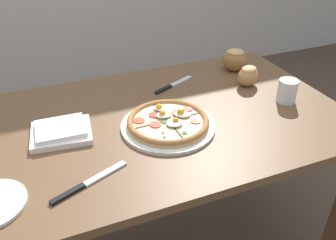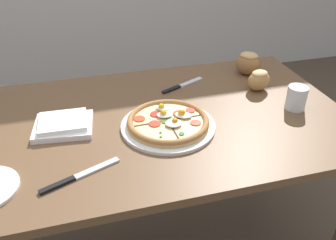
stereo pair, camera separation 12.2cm
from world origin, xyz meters
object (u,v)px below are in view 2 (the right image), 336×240
object	(u,v)px
knife_main	(182,85)
bread_piece_mid	(259,80)
dining_table	(137,142)
pizza	(168,123)
napkin_folded	(63,125)
knife_spare	(80,175)
water_glass	(296,99)
bread_piece_near	(248,63)

from	to	relation	value
knife_main	bread_piece_mid	bearing A→B (deg)	-46.20
dining_table	bread_piece_mid	size ratio (longest dim) A/B	14.31
pizza	napkin_folded	distance (m)	0.36
napkin_folded	bread_piece_mid	bearing A→B (deg)	6.27
pizza	knife_main	size ratio (longest dim) A/B	1.60
knife_spare	pizza	bearing A→B (deg)	8.18
knife_main	water_glass	xyz separation A→B (m)	(0.35, -0.29, 0.04)
bread_piece_near	bread_piece_mid	distance (m)	0.16
pizza	knife_spare	distance (m)	0.36
knife_spare	bread_piece_mid	bearing A→B (deg)	3.51
bread_piece_near	water_glass	xyz separation A→B (m)	(0.04, -0.33, -0.01)
napkin_folded	knife_spare	world-z (taller)	napkin_folded
bread_piece_mid	water_glass	xyz separation A→B (m)	(0.06, -0.18, -0.01)
pizza	water_glass	distance (m)	0.50
bread_piece_mid	knife_spare	xyz separation A→B (m)	(-0.74, -0.35, -0.04)
knife_main	knife_spare	bearing A→B (deg)	-158.88
bread_piece_mid	knife_spare	distance (m)	0.83
bread_piece_near	water_glass	bearing A→B (deg)	-83.77
dining_table	knife_main	size ratio (longest dim) A/B	7.58
napkin_folded	knife_main	distance (m)	0.53
knife_main	dining_table	bearing A→B (deg)	-162.70
knife_spare	water_glass	size ratio (longest dim) A/B	2.59
dining_table	knife_main	xyz separation A→B (m)	(0.24, 0.22, 0.10)
knife_main	knife_spare	world-z (taller)	same
dining_table	knife_main	bearing A→B (deg)	42.17
dining_table	bread_piece_near	world-z (taller)	bread_piece_near
dining_table	knife_spare	bearing A→B (deg)	-130.24
napkin_folded	knife_main	world-z (taller)	napkin_folded
bread_piece_near	knife_spare	xyz separation A→B (m)	(-0.77, -0.51, -0.05)
napkin_folded	knife_main	size ratio (longest dim) A/B	1.04
dining_table	water_glass	bearing A→B (deg)	-6.83
pizza	bread_piece_mid	xyz separation A→B (m)	(0.43, 0.17, 0.03)
knife_main	water_glass	size ratio (longest dim) A/B	2.27
napkin_folded	knife_spare	distance (m)	0.27
bread_piece_near	knife_main	size ratio (longest dim) A/B	0.69
pizza	napkin_folded	size ratio (longest dim) A/B	1.53
bread_piece_near	water_glass	distance (m)	0.33
knife_spare	bread_piece_near	bearing A→B (deg)	11.39
pizza	knife_spare	world-z (taller)	pizza
napkin_folded	bread_piece_mid	xyz separation A→B (m)	(0.78, 0.09, 0.03)
dining_table	napkin_folded	xyz separation A→B (m)	(-0.25, 0.02, 0.11)
napkin_folded	bread_piece_near	xyz separation A→B (m)	(0.81, 0.24, 0.04)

